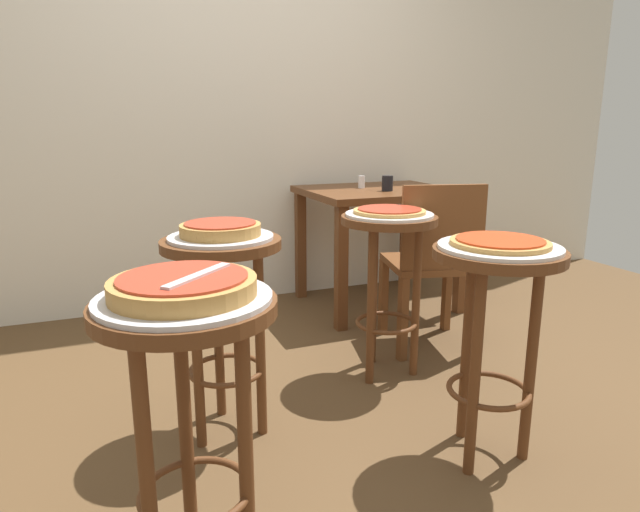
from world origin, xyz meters
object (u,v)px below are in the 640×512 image
Objects in this scene: serving_plate_foreground at (184,298)px; dining_table at (379,208)px; stool_middle at (495,304)px; pizza_server_knife at (198,275)px; pizza_rear at (389,211)px; pizza_middle at (500,242)px; stool_leftside at (223,290)px; stool_rear at (388,257)px; pizza_leftside at (220,229)px; condiment_shaker at (361,182)px; wooden_chair at (433,260)px; pizza_foreground at (183,286)px; serving_plate_rear at (389,214)px; cup_near_edge at (387,183)px; serving_plate_middle at (499,247)px; serving_plate_leftside at (221,237)px; stool_foreground at (189,377)px.

serving_plate_foreground reaches higher than dining_table.
stool_middle is 1.02m from pizza_server_knife.
pizza_middle is at bearing -89.31° from pizza_rear.
stool_leftside is (0.22, 0.65, -0.19)m from serving_plate_foreground.
stool_rear is 2.35× the size of pizza_rear.
stool_middle is 1.66m from dining_table.
pizza_leftside is 0.70m from pizza_server_knife.
condiment_shaker is 0.87m from wooden_chair.
serving_plate_rear is (1.00, 0.87, -0.03)m from pizza_foreground.
serving_plate_rear is 0.43× the size of dining_table.
pizza_foreground is at bearing 0.00° from serving_plate_foreground.
stool_middle is at bearing -31.62° from pizza_leftside.
wooden_chair is (0.34, 0.16, -0.08)m from stool_rear.
stool_rear is 8.14× the size of cup_near_edge.
serving_plate_middle reaches higher than stool_rear.
pizza_middle reaches higher than serving_plate_rear.
condiment_shaker is (0.33, 1.68, 0.04)m from serving_plate_middle.
serving_plate_middle is 0.99m from pizza_server_knife.
stool_rear is 0.19m from serving_plate_rear.
pizza_server_knife is at bearing -105.69° from serving_plate_leftside.
dining_table is 1.05× the size of wooden_chair.
dining_table is 2.28m from pizza_server_knife.
pizza_middle is at bearing -105.33° from cup_near_edge.
stool_middle is (1.01, 0.16, 0.00)m from stool_foreground.
cup_near_edge reaches higher than pizza_foreground.
pizza_foreground is 0.90× the size of serving_plate_leftside.
dining_table is (1.21, 1.12, 0.07)m from stool_leftside.
serving_plate_foreground is 0.54× the size of stool_leftside.
pizza_foreground is 0.44× the size of stool_leftside.
pizza_rear is (0.00, 0.00, 0.21)m from stool_rear.
pizza_middle is 1.67m from dining_table.
stool_leftside is at bearing -137.01° from dining_table.
stool_middle is at bearing -31.62° from stool_leftside.
cup_near_edge is at bearing 6.44° from pizza_server_knife.
cup_near_edge is at bearing 62.00° from stool_rear.
wooden_chair is at bearing 18.80° from pizza_leftside.
pizza_rear is 3.46× the size of cup_near_edge.
stool_rear is 9.75× the size of condiment_shaker.
pizza_rear is 1.01m from dining_table.
dining_table is at bearing 64.74° from stool_rear.
pizza_foreground is (0.00, 0.00, 0.03)m from serving_plate_foreground.
pizza_middle is 0.86× the size of serving_plate_leftside.
pizza_foreground is 1.02m from serving_plate_middle.
serving_plate_middle is 0.97m from wooden_chair.
wooden_chair reaches higher than stool_foreground.
condiment_shaker is at bearing 10.99° from pizza_server_knife.
pizza_middle is at bearing 9.32° from serving_plate_foreground.
stool_rear is at bearing -109.28° from condiment_shaker.
stool_foreground is at bearing -108.56° from stool_leftside.
pizza_leftside is at bearing -161.20° from wooden_chair.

